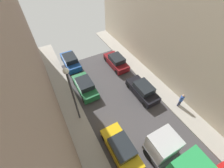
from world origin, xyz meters
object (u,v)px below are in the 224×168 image
Objects in this scene: pedestrian at (181,100)px; lamp_post at (72,90)px; parked_car_left_4 at (70,61)px; parked_car_right_2 at (143,90)px; parked_car_right_3 at (116,61)px; parked_car_left_3 at (85,86)px; parked_car_left_2 at (121,148)px.

pedestrian is 10.84m from lamp_post.
lamp_post is (-1.90, -8.49, 3.54)m from parked_car_left_4.
parked_car_right_2 is at bearing -58.87° from parked_car_left_4.
parked_car_right_3 is at bearing 90.00° from parked_car_right_2.
parked_car_left_3 is 6.52m from parked_car_right_2.
parked_car_right_3 is 0.66× the size of lamp_post.
parked_car_right_2 is at bearing 126.64° from pedestrian.
parked_car_left_3 is 1.00× the size of parked_car_right_2.
parked_car_right_2 is 0.66× the size of lamp_post.
parked_car_right_2 is (5.40, -3.65, 0.00)m from parked_car_left_3.
parked_car_right_3 is (5.40, 2.20, 0.00)m from parked_car_left_3.
parked_car_right_3 is at bearing 61.91° from parked_car_left_2.
parked_car_left_4 is (0.00, 13.21, 0.00)m from parked_car_left_2.
parked_car_left_4 is at bearing 122.65° from pedestrian.
parked_car_right_3 is 2.44× the size of pedestrian.
parked_car_left_3 is at bearing 145.95° from parked_car_right_2.
parked_car_left_3 is 5.83m from parked_car_right_3.
parked_car_left_3 is 5.13m from lamp_post.
parked_car_left_2 and parked_car_left_3 have the same top height.
parked_car_left_2 is 1.00× the size of parked_car_right_2.
parked_car_left_3 is at bearing 59.23° from lamp_post.
pedestrian reaches higher than parked_car_left_3.
lamp_post reaches higher than parked_car_right_2.
parked_car_left_3 and parked_car_left_4 have the same top height.
parked_car_right_3 is at bearing 104.77° from pedestrian.
parked_car_left_2 is 7.87m from pedestrian.
lamp_post is (-9.69, 3.67, 3.18)m from pedestrian.
lamp_post reaches higher than parked_car_right_3.
lamp_post is at bearing 176.42° from parked_car_right_2.
parked_car_left_4 is 1.00× the size of parked_car_right_2.
lamp_post is at bearing -120.77° from parked_car_left_3.
parked_car_right_2 is at bearing -3.58° from lamp_post.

